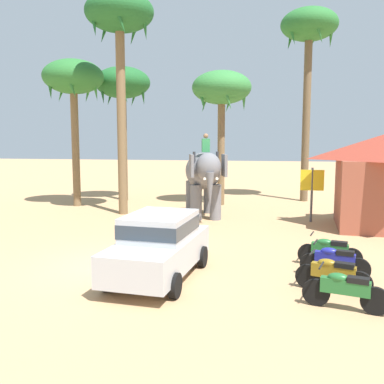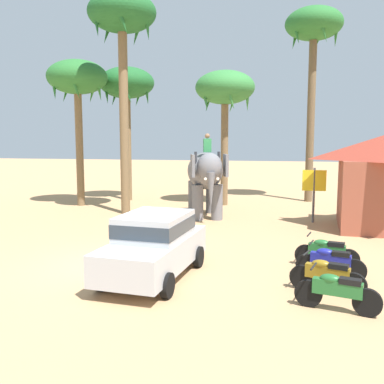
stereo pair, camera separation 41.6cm
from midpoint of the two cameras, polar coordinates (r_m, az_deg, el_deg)
name	(u,v)px [view 1 (the left image)]	position (r m, az deg, el deg)	size (l,w,h in m)	color
ground_plane	(119,266)	(12.87, -10.48, -9.55)	(120.00, 120.00, 0.00)	tan
car_sedan_foreground	(159,243)	(11.45, -5.37, -6.75)	(2.17, 4.24, 1.70)	#B7BABF
elephant_with_mahout	(204,175)	(19.99, 0.95, 2.28)	(2.53, 4.02, 3.88)	slate
motorcycle_nearest_camera	(345,289)	(9.92, 18.37, -12.07)	(1.76, 0.69, 0.94)	black
motorcycle_second_in_row	(333,273)	(10.93, 17.06, -10.23)	(1.74, 0.76, 0.94)	black
motorcycle_mid_row	(335,261)	(12.04, 17.35, -8.64)	(1.77, 0.66, 0.94)	black
motorcycle_fourth_in_row	(330,251)	(13.03, 16.82, -7.42)	(1.77, 0.65, 0.94)	black
palm_tree_behind_elephant	(309,33)	(26.69, 14.72, 19.60)	(3.20, 3.20, 10.93)	brown
palm_tree_near_hut	(123,86)	(26.07, -9.61, 13.58)	(3.20, 3.20, 7.77)	brown
palm_tree_left_of_road	(222,91)	(23.92, 3.41, 13.16)	(3.20, 3.20, 7.28)	brown
palm_tree_far_back	(73,81)	(24.46, -15.87, 13.93)	(3.20, 3.20, 7.81)	brown
palm_tree_leaning_seaward	(120,21)	(21.82, -10.11, 21.28)	(3.20, 3.20, 10.37)	brown
signboard_yellow	(312,184)	(19.54, 14.96, 1.04)	(1.00, 0.10, 2.40)	#4C4C51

